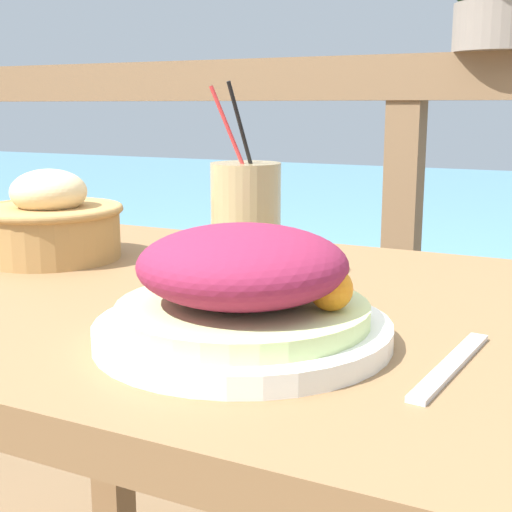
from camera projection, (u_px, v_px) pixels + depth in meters
name	position (u px, v px, depth m)	size (l,w,h in m)	color
patio_table	(232.00, 385.00, 0.86)	(0.97, 0.70, 0.71)	olive
railing_fence	(404.00, 181.00, 1.49)	(2.80, 0.08, 1.03)	brown
salad_plate	(243.00, 293.00, 0.66)	(0.28, 0.28, 0.11)	white
drink_glass	(246.00, 220.00, 0.91)	(0.09, 0.09, 0.25)	tan
bread_basket	(51.00, 223.00, 1.02)	(0.21, 0.21, 0.13)	#AD7F47
fork	(451.00, 365.00, 0.60)	(0.03, 0.18, 0.00)	silver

